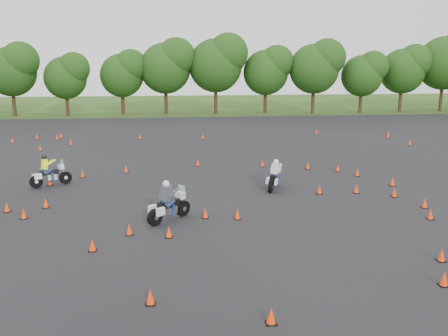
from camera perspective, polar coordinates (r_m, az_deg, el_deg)
ground at (r=23.37m, az=1.01°, el=-5.02°), size 140.00×140.00×0.00m
asphalt_pad at (r=29.11m, az=-0.41°, el=-1.43°), size 62.00×62.00×0.00m
treeline at (r=57.98m, az=0.14°, el=10.22°), size 87.13×32.08×11.21m
traffic_cones at (r=28.24m, az=0.48°, el=-1.40°), size 32.99×33.05×0.45m
rider_grey at (r=22.01m, az=-6.33°, el=-3.67°), size 2.26×2.23×1.87m
rider_yellow at (r=29.27m, az=-19.20°, el=-0.28°), size 2.36×1.76×1.79m
rider_white at (r=27.21m, az=5.66°, el=-0.66°), size 1.46×2.29×1.70m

